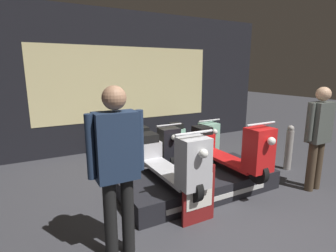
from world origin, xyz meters
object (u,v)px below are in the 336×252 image
(scooter_backrow_1, at_px, (155,143))
(scooter_backrow_2, at_px, (191,138))
(scooter_display_left, at_px, (168,159))
(price_sign_board, at_px, (199,195))
(person_right_browsing, at_px, (319,132))
(scooter_display_right, at_px, (228,148))
(street_bollard, at_px, (289,148))
(person_left_browsing, at_px, (117,161))
(scooter_backrow_0, at_px, (112,150))

(scooter_backrow_1, height_order, scooter_backrow_2, same)
(scooter_display_left, distance_m, scooter_backrow_1, 1.88)
(scooter_backrow_2, bearing_deg, scooter_backrow_1, 180.00)
(price_sign_board, bearing_deg, person_right_browsing, -2.42)
(scooter_display_right, xyz_separation_m, street_bollard, (1.51, -0.02, -0.20))
(scooter_backrow_1, distance_m, street_bollard, 2.66)
(person_left_browsing, distance_m, person_right_browsing, 3.19)
(scooter_display_right, distance_m, scooter_backrow_2, 1.83)
(scooter_backrow_0, relative_size, street_bollard, 2.08)
(scooter_backrow_2, xyz_separation_m, person_left_browsing, (-2.54, -2.53, 0.68))
(scooter_display_left, height_order, street_bollard, scooter_display_left)
(scooter_backrow_0, height_order, street_bollard, scooter_backrow_0)
(scooter_display_right, distance_m, scooter_backrow_1, 1.84)
(scooter_backrow_2, height_order, price_sign_board, scooter_backrow_2)
(person_right_browsing, height_order, street_bollard, person_right_browsing)
(scooter_display_right, height_order, person_left_browsing, person_left_browsing)
(scooter_backrow_0, relative_size, scooter_backrow_1, 1.00)
(scooter_display_right, relative_size, person_right_browsing, 1.10)
(scooter_display_left, bearing_deg, scooter_backrow_0, 100.39)
(scooter_display_right, xyz_separation_m, scooter_backrow_0, (-1.42, 1.75, -0.29))
(scooter_display_right, bearing_deg, scooter_backrow_0, 129.05)
(scooter_display_left, distance_m, scooter_backrow_0, 1.80)
(person_right_browsing, bearing_deg, person_left_browsing, 180.00)
(scooter_display_left, relative_size, street_bollard, 2.08)
(scooter_backrow_2, relative_size, person_right_browsing, 1.10)
(scooter_display_left, distance_m, scooter_display_right, 1.10)
(scooter_display_left, distance_m, scooter_backrow_2, 2.36)
(scooter_backrow_1, bearing_deg, price_sign_board, -102.93)
(person_left_browsing, bearing_deg, scooter_backrow_0, 75.33)
(scooter_display_left, xyz_separation_m, price_sign_board, (0.06, -0.69, -0.27))
(scooter_display_right, relative_size, street_bollard, 2.08)
(price_sign_board, bearing_deg, scooter_display_right, 33.66)
(scooter_display_right, xyz_separation_m, person_left_browsing, (-2.08, -0.78, 0.39))
(scooter_display_left, relative_size, scooter_backrow_1, 1.00)
(person_left_browsing, bearing_deg, scooter_display_right, 20.66)
(scooter_backrow_0, xyz_separation_m, price_sign_board, (0.38, -2.44, 0.03))
(scooter_display_left, xyz_separation_m, person_left_browsing, (-0.98, -0.78, 0.39))
(scooter_backrow_0, bearing_deg, scooter_backrow_2, 0.00)
(street_bollard, bearing_deg, scooter_display_right, 179.37)
(scooter_display_right, relative_size, price_sign_board, 2.46)
(person_right_browsing, relative_size, price_sign_board, 2.24)
(street_bollard, bearing_deg, scooter_backrow_0, 148.88)
(scooter_display_left, bearing_deg, scooter_backrow_1, 70.59)
(scooter_backrow_0, distance_m, price_sign_board, 2.47)
(scooter_backrow_1, height_order, price_sign_board, scooter_backrow_1)
(scooter_display_right, xyz_separation_m, price_sign_board, (-1.04, -0.69, -0.27))
(person_left_browsing, bearing_deg, person_right_browsing, -0.00)
(person_left_browsing, xyz_separation_m, person_right_browsing, (3.19, -0.00, -0.09))
(person_left_browsing, height_order, street_bollard, person_left_browsing)
(price_sign_board, bearing_deg, scooter_backrow_1, 77.07)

